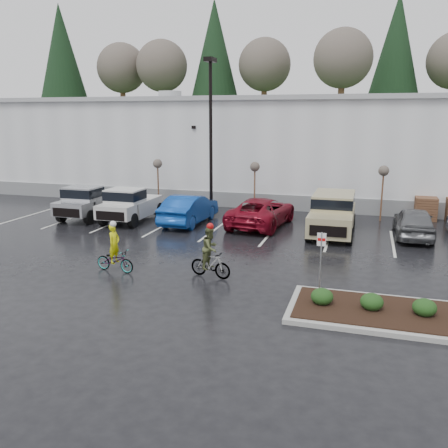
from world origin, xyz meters
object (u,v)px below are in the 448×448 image
(sapling_east, at_px, (384,174))
(cyclist_olive, at_px, (210,257))
(pallet_stack_a, at_px, (426,208))
(cyclist_hivis, at_px, (115,256))
(car_grey, at_px, (414,222))
(car_red, at_px, (262,212))
(suv_tan, at_px, (332,215))
(car_blue, at_px, (189,209))
(fire_lane_sign, at_px, (321,255))
(pickup_silver, at_px, (92,201))
(sapling_west, at_px, (158,166))
(pickup_white, at_px, (133,203))
(lamppost, at_px, (211,120))
(sapling_mid, at_px, (255,170))

(sapling_east, distance_m, cyclist_olive, 13.86)
(pallet_stack_a, xyz_separation_m, cyclist_hivis, (-12.61, -13.60, -0.04))
(pallet_stack_a, height_order, car_grey, car_grey)
(cyclist_hivis, xyz_separation_m, cyclist_olive, (3.79, 0.42, 0.14))
(car_red, relative_size, cyclist_olive, 2.68)
(sapling_east, bearing_deg, suv_tan, -121.02)
(car_blue, bearing_deg, fire_lane_sign, 134.37)
(pickup_silver, distance_m, cyclist_hivis, 10.87)
(pickup_silver, distance_m, car_red, 10.28)
(sapling_west, relative_size, pickup_white, 0.62)
(pickup_white, height_order, cyclist_hivis, cyclist_hivis)
(car_red, bearing_deg, fire_lane_sign, 119.57)
(lamppost, bearing_deg, pallet_stack_a, 9.09)
(lamppost, bearing_deg, pickup_silver, -156.45)
(pallet_stack_a, xyz_separation_m, fire_lane_sign, (-4.70, -13.80, 0.73))
(pickup_white, height_order, car_blue, pickup_white)
(fire_lane_sign, bearing_deg, car_blue, 132.32)
(lamppost, relative_size, sapling_mid, 2.88)
(sapling_mid, height_order, pickup_silver, sapling_mid)
(car_blue, height_order, suv_tan, suv_tan)
(sapling_east, distance_m, pickup_silver, 17.12)
(lamppost, distance_m, pickup_white, 6.74)
(sapling_west, distance_m, suv_tan, 12.36)
(sapling_west, height_order, cyclist_olive, sapling_west)
(fire_lane_sign, relative_size, car_blue, 0.44)
(car_red, bearing_deg, pickup_white, 11.68)
(pallet_stack_a, distance_m, pickup_white, 17.06)
(sapling_east, height_order, fire_lane_sign, sapling_east)
(sapling_mid, bearing_deg, cyclist_olive, -84.45)
(pallet_stack_a, xyz_separation_m, cyclist_olive, (-8.82, -13.18, 0.11))
(suv_tan, bearing_deg, cyclist_olive, -115.51)
(sapling_east, relative_size, pickup_silver, 0.62)
(sapling_west, xyz_separation_m, suv_tan, (11.55, -4.08, -1.70))
(cyclist_olive, bearing_deg, suv_tan, -14.20)
(fire_lane_sign, relative_size, pickup_silver, 0.42)
(sapling_west, relative_size, cyclist_olive, 1.52)
(sapling_mid, relative_size, car_grey, 0.71)
(suv_tan, bearing_deg, sapling_east, 58.98)
(sapling_mid, bearing_deg, pallet_stack_a, 5.71)
(fire_lane_sign, bearing_deg, sapling_mid, 112.49)
(sapling_mid, distance_m, cyclist_hivis, 13.04)
(sapling_mid, xyz_separation_m, pallet_stack_a, (10.00, 1.00, -2.05))
(pallet_stack_a, height_order, pickup_silver, pickup_silver)
(lamppost, xyz_separation_m, sapling_mid, (2.50, 1.00, -2.96))
(pallet_stack_a, distance_m, car_grey, 4.64)
(suv_tan, relative_size, car_grey, 1.13)
(sapling_east, height_order, car_red, sapling_east)
(pallet_stack_a, distance_m, cyclist_hivis, 18.55)
(sapling_mid, height_order, car_grey, sapling_mid)
(lamppost, relative_size, cyclist_hivis, 4.55)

